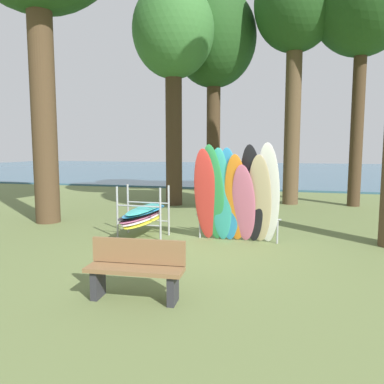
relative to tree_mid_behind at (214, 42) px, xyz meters
name	(u,v)px	position (x,y,z in m)	size (l,w,h in m)	color
ground_plane	(213,246)	(1.71, -7.91, -6.56)	(80.00, 80.00, 0.00)	olive
lake_water	(277,170)	(1.71, 21.49, -6.51)	(80.00, 36.00, 0.10)	#38607A
tree_mid_behind	(214,42)	(0.00, 0.00, 0.00)	(3.49, 3.49, 8.71)	#42301E
tree_far_right_back	(173,37)	(-1.06, -2.18, -0.33)	(3.01, 3.01, 8.19)	#42301E
tree_deep_back	(296,11)	(3.25, -0.77, 0.67)	(3.08, 3.08, 9.26)	brown
leaning_board_pile	(236,197)	(2.15, -7.51, -5.49)	(2.00, 0.76, 2.29)	red
board_storage_rack	(143,214)	(-0.13, -7.44, -6.00)	(1.15, 2.13, 1.25)	#9EA0A5
park_bench	(136,268)	(1.27, -11.08, -6.10)	(1.43, 0.51, 0.85)	#2D2D33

